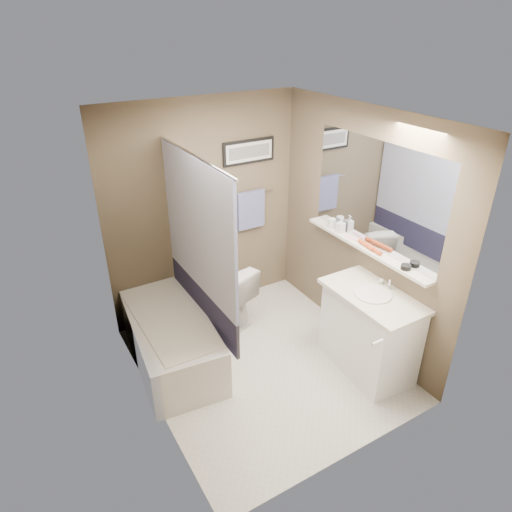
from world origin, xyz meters
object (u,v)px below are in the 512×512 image
toilet (225,294)px  candle_bowl_near (406,267)px  soap_bottle (341,225)px  bathtub (171,339)px  hair_brush_front (374,249)px  glass_jar (332,223)px  vanity (369,333)px  hair_brush_back (366,245)px

toilet → candle_bowl_near: bearing=104.1°
candle_bowl_near → soap_bottle: bearing=90.0°
bathtub → hair_brush_front: size_ratio=6.82×
glass_jar → soap_bottle: soap_bottle is taller
bathtub → candle_bowl_near: bearing=-28.2°
glass_jar → vanity: bearing=-101.9°
bathtub → vanity: (1.60, -1.07, 0.15)m
candle_bowl_near → glass_jar: glass_jar is taller
vanity → hair_brush_back: bearing=66.4°
glass_jar → bathtub: bearing=173.9°
hair_brush_back → glass_jar: (0.00, 0.52, 0.03)m
vanity → bathtub: bearing=150.1°
bathtub → toilet: size_ratio=2.13×
hair_brush_front → glass_jar: (0.00, 0.62, 0.03)m
bathtub → vanity: size_ratio=1.67×
hair_brush_back → soap_bottle: size_ratio=1.37×
glass_jar → toilet: bearing=153.5°
candle_bowl_near → hair_brush_back: (0.00, 0.50, 0.00)m
toilet → candle_bowl_near: size_ratio=7.84×
bathtub → hair_brush_front: (1.79, -0.81, 0.89)m
glass_jar → hair_brush_front: bearing=-90.0°
candle_bowl_near → hair_brush_back: 0.50m
vanity → hair_brush_front: size_ratio=4.09×
hair_brush_front → soap_bottle: size_ratio=1.37×
candle_bowl_near → glass_jar: 1.02m
vanity → soap_bottle: (0.19, 0.74, 0.80)m
candle_bowl_near → soap_bottle: 0.88m
bathtub → hair_brush_back: size_ratio=6.82×
candle_bowl_near → hair_brush_front: bearing=90.0°
candle_bowl_near → glass_jar: size_ratio=0.90×
hair_brush_front → soap_bottle: bearing=90.0°
toilet → soap_bottle: soap_bottle is taller
candle_bowl_near → soap_bottle: size_ratio=0.56×
candle_bowl_near → hair_brush_back: hair_brush_back is taller
toilet → glass_jar: 1.39m
bathtub → glass_jar: bearing=-0.2°
bathtub → soap_bottle: size_ratio=9.33×
toilet → soap_bottle: size_ratio=4.39×
toilet → candle_bowl_near: (1.01, -1.52, 0.78)m
hair_brush_back → soap_bottle: soap_bottle is taller
soap_bottle → hair_brush_back: bearing=-90.0°
hair_brush_front → hair_brush_back: 0.10m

